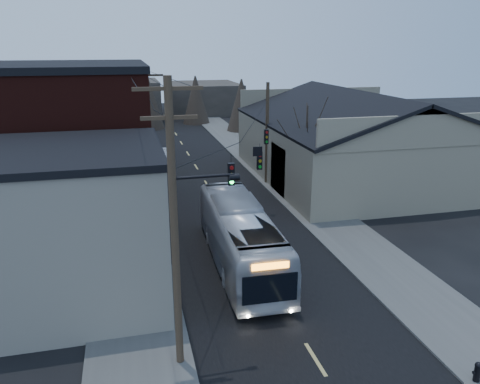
% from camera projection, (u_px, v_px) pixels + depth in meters
% --- Properties ---
extents(road_surface, '(9.00, 110.00, 0.02)m').
position_uv_depth(road_surface, '(199.00, 172.00, 43.64)').
color(road_surface, black).
rests_on(road_surface, ground).
extents(sidewalk_left, '(4.00, 110.00, 0.12)m').
position_uv_depth(sidewalk_left, '(128.00, 176.00, 42.15)').
color(sidewalk_left, '#474744').
rests_on(sidewalk_left, ground).
extents(sidewalk_right, '(4.00, 110.00, 0.12)m').
position_uv_depth(sidewalk_right, '(266.00, 167.00, 45.10)').
color(sidewalk_right, '#474744').
rests_on(sidewalk_right, ground).
extents(building_clapboard, '(8.00, 8.00, 7.00)m').
position_uv_depth(building_clapboard, '(73.00, 228.00, 21.10)').
color(building_clapboard, gray).
rests_on(building_clapboard, ground).
extents(building_brick, '(10.00, 12.00, 10.00)m').
position_uv_depth(building_brick, '(70.00, 147.00, 30.60)').
color(building_brick, black).
rests_on(building_brick, ground).
extents(building_left_far, '(9.00, 14.00, 7.00)m').
position_uv_depth(building_left_far, '(93.00, 128.00, 45.99)').
color(building_left_far, '#2F2A25').
rests_on(building_left_far, ground).
extents(warehouse, '(16.16, 20.60, 7.73)m').
position_uv_depth(warehouse, '(354.00, 148.00, 41.14)').
color(warehouse, gray).
rests_on(warehouse, ground).
extents(building_far_left, '(10.00, 12.00, 6.00)m').
position_uv_depth(building_far_left, '(126.00, 100.00, 73.78)').
color(building_far_left, '#2F2A25').
rests_on(building_far_left, ground).
extents(building_far_right, '(12.00, 14.00, 5.00)m').
position_uv_depth(building_far_right, '(203.00, 98.00, 81.51)').
color(building_far_right, '#2F2A25').
rests_on(building_far_right, ground).
extents(bare_tree, '(0.40, 0.40, 7.20)m').
position_uv_depth(bare_tree, '(306.00, 154.00, 34.77)').
color(bare_tree, black).
rests_on(bare_tree, ground).
extents(utility_lines, '(11.24, 45.28, 10.50)m').
position_uv_depth(utility_lines, '(170.00, 132.00, 36.01)').
color(utility_lines, '#382B1E').
rests_on(utility_lines, ground).
extents(bus, '(3.07, 11.85, 3.28)m').
position_uv_depth(bus, '(240.00, 236.00, 24.89)').
color(bus, '#AEB2BA').
rests_on(bus, ground).
extents(parked_car, '(1.70, 4.40, 1.43)m').
position_uv_depth(parked_car, '(162.00, 156.00, 46.80)').
color(parked_car, '#929499').
rests_on(parked_car, ground).
extents(fire_hydrant, '(0.36, 0.26, 0.75)m').
position_uv_depth(fire_hydrant, '(478.00, 371.00, 16.31)').
color(fire_hydrant, black).
rests_on(fire_hydrant, sidewalk_right).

